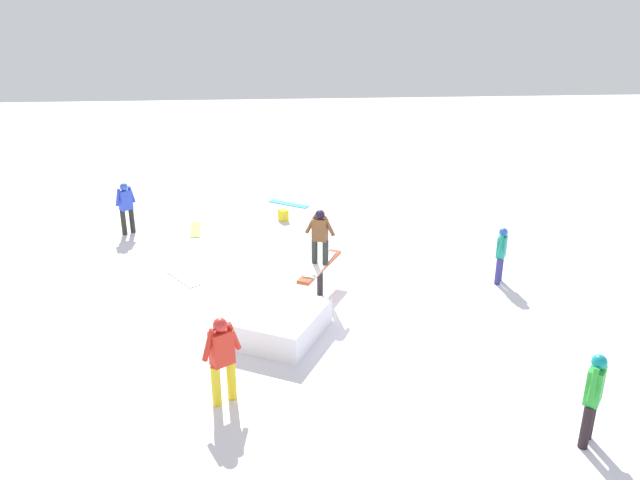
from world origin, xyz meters
The scene contains 12 objects.
ground_plane centered at (0.00, 0.00, 0.00)m, with size 60.00×60.00×0.00m, color white.
rail_feature centered at (0.00, 0.00, 0.62)m, with size 1.85×1.14×0.74m.
snow_kicker_ramp centered at (-1.82, 0.94, 0.28)m, with size 1.80×1.50×0.57m, color white.
main_rider_on_rail centered at (0.00, 0.00, 1.37)m, with size 1.51×0.85×1.30m.
bystander_blue centered at (4.44, 5.17, 0.85)m, with size 0.47×0.53×1.51m.
bystander_green centered at (-5.43, -3.61, 0.86)m, with size 0.55×0.47×1.54m.
bystander_teal centered at (0.31, -4.31, 0.77)m, with size 0.54×0.36×1.38m.
bystander_red centered at (-3.92, 1.94, 0.88)m, with size 0.47×0.66×1.57m.
loose_snowboard_lime centered at (4.56, 3.28, 0.01)m, with size 1.31×0.28×0.02m, color #7FD73A.
loose_snowboard_cyan centered at (6.79, 0.47, 0.01)m, with size 1.45×0.28×0.02m, color #2CACC5.
loose_snowboard_white centered at (1.18, 3.27, 0.01)m, with size 1.30×0.28×0.02m, color white.
backpack_on_snow centered at (5.20, 0.69, 0.17)m, with size 0.30×0.22×0.34m, color yellow.
Camera 1 is at (-12.84, 1.08, 6.34)m, focal length 35.00 mm.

